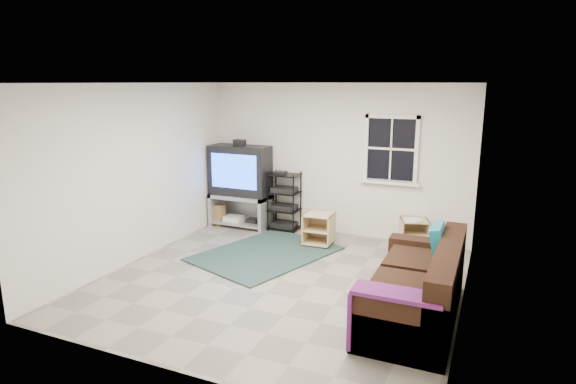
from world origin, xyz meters
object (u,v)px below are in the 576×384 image
at_px(tv_unit, 241,179).
at_px(av_rack, 284,205).
at_px(sofa, 418,290).
at_px(side_table_right, 413,231).
at_px(side_table_left, 320,228).

relative_size(tv_unit, av_rack, 1.51).
bearing_deg(sofa, side_table_right, 100.24).
bearing_deg(av_rack, side_table_left, -29.94).
distance_m(tv_unit, sofa, 4.29).
bearing_deg(side_table_right, av_rack, -179.97).
distance_m(side_table_left, sofa, 2.70).
bearing_deg(side_table_right, sofa, -79.76).
bearing_deg(sofa, tv_unit, 146.52).
height_order(av_rack, sofa, av_rack).
bearing_deg(tv_unit, side_table_left, -13.61).
distance_m(tv_unit, av_rack, 0.94).
bearing_deg(side_table_right, side_table_left, -161.08).
relative_size(av_rack, side_table_right, 1.99).
height_order(tv_unit, side_table_left, tv_unit).
bearing_deg(sofa, av_rack, 138.19).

